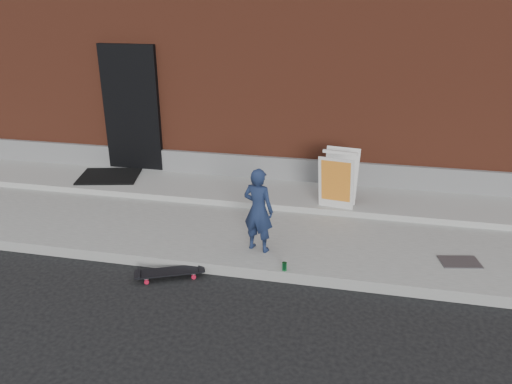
% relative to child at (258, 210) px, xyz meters
% --- Properties ---
extents(ground, '(80.00, 80.00, 0.00)m').
position_rel_child_xyz_m(ground, '(-0.25, -0.52, -0.72)').
color(ground, black).
rests_on(ground, ground).
extents(sidewalk, '(20.00, 3.00, 0.15)m').
position_rel_child_xyz_m(sidewalk, '(-0.25, 0.98, -0.65)').
color(sidewalk, gray).
rests_on(sidewalk, ground).
extents(apron, '(20.00, 1.20, 0.10)m').
position_rel_child_xyz_m(apron, '(-0.25, 1.88, -0.52)').
color(apron, '#989893').
rests_on(apron, sidewalk).
extents(building, '(20.00, 8.10, 5.00)m').
position_rel_child_xyz_m(building, '(-0.25, 6.48, 1.77)').
color(building, maroon).
rests_on(building, ground).
extents(child, '(0.48, 0.38, 1.15)m').
position_rel_child_xyz_m(child, '(0.00, 0.00, 0.00)').
color(child, '#172341').
rests_on(child, sidewalk).
extents(skateboard, '(0.86, 0.53, 0.09)m').
position_rel_child_xyz_m(skateboard, '(-1.00, -0.69, -0.65)').
color(skateboard, '#B2122C').
rests_on(skateboard, ground).
extents(pizza_sign, '(0.61, 0.69, 0.88)m').
position_rel_child_xyz_m(pizza_sign, '(0.95, 1.46, -0.03)').
color(pizza_sign, silver).
rests_on(pizza_sign, apron).
extents(soda_can, '(0.07, 0.07, 0.11)m').
position_rel_child_xyz_m(soda_can, '(0.43, -0.47, -0.52)').
color(soda_can, '#197D3B').
rests_on(soda_can, sidewalk).
extents(doormat, '(1.19, 1.05, 0.03)m').
position_rel_child_xyz_m(doormat, '(-3.15, 1.91, -0.46)').
color(doormat, black).
rests_on(doormat, apron).
extents(utility_plate, '(0.54, 0.40, 0.01)m').
position_rel_child_xyz_m(utility_plate, '(2.59, 0.19, -0.57)').
color(utility_plate, '#525156').
rests_on(utility_plate, sidewalk).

